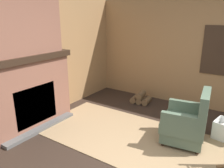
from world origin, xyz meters
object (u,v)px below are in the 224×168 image
Objects in this scene: firewood_stack at (141,98)px; oil_lamp_vase at (11,50)px; armchair at (187,124)px; storage_case at (49,48)px; decorative_plate_on_mantel at (25,47)px.

oil_lamp_vase is at bearing -116.57° from firewood_stack.
armchair is 4.52× the size of storage_case.
storage_case reaches higher than armchair.
oil_lamp_vase is at bearing -90.01° from storage_case.
decorative_plate_on_mantel reaches higher than storage_case.
decorative_plate_on_mantel is at bearing -92.28° from storage_case.
oil_lamp_vase reaches higher than decorative_plate_on_mantel.
firewood_stack is at bearing 53.66° from storage_case.
decorative_plate_on_mantel is at bearing 93.99° from oil_lamp_vase.
armchair is at bearing 25.64° from oil_lamp_vase.
decorative_plate_on_mantel reaches higher than armchair.
firewood_stack is (-1.42, 1.20, -0.24)m from armchair.
decorative_plate_on_mantel is (-0.02, -0.51, 0.06)m from storage_case.
oil_lamp_vase is at bearing -86.01° from decorative_plate_on_mantel.
decorative_plate_on_mantel is (-0.02, 0.29, 0.00)m from oil_lamp_vase.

